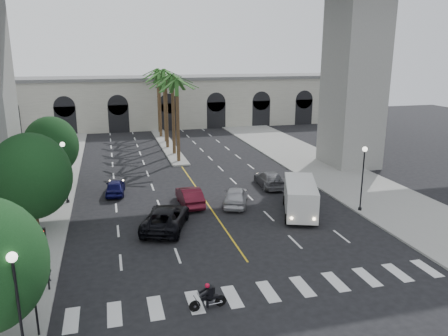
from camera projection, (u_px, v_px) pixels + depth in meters
ground at (259, 278)px, 24.74m from camera, size 140.00×140.00×0.00m
sidewalk_left at (20, 211)px, 34.97m from camera, size 8.00×100.00×0.15m
sidewalk_right at (353, 183)px, 42.48m from camera, size 8.00×100.00×0.15m
median at (167, 145)px, 60.20m from camera, size 2.00×24.00×0.20m
pier_building at (153, 102)px, 75.01m from camera, size 71.00×10.50×8.50m
palm_a at (177, 83)px, 48.56m from camera, size 3.20×3.20×10.30m
palm_b at (172, 79)px, 52.25m from camera, size 3.20×3.20×10.60m
palm_c at (165, 81)px, 56.03m from camera, size 3.20×3.20×10.10m
palm_d at (164, 73)px, 59.66m from camera, size 3.20×3.20×10.90m
palm_e at (159, 75)px, 63.45m from camera, size 3.20×3.20×10.40m
palm_f at (158, 72)px, 67.19m from camera, size 3.20×3.20×10.70m
street_tree_mid at (31, 176)px, 29.75m from camera, size 5.44×5.44×7.21m
street_tree_far at (51, 146)px, 41.03m from camera, size 5.04×5.04×6.68m
lamp_post_left_near at (18, 304)px, 16.39m from camera, size 0.40×0.40×5.35m
lamp_post_left_far at (65, 167)px, 36.00m from camera, size 0.40×0.40×5.35m
lamp_post_right at (363, 173)px, 34.24m from camera, size 0.40×0.40×5.35m
traffic_signal_near at (33, 287)px, 18.93m from camera, size 0.25×0.18×3.65m
traffic_signal_far at (45, 249)px, 22.67m from camera, size 0.25×0.18×3.65m
motorcycle_rider at (209, 297)px, 21.65m from camera, size 1.94×0.52×1.40m
car_a at (236, 196)px, 36.43m from camera, size 3.40×4.99×1.58m
car_b at (190, 196)px, 36.41m from camera, size 1.77×4.76×1.55m
car_c at (166, 218)px, 31.55m from camera, size 4.58×6.49×1.64m
car_d at (269, 179)px, 41.54m from camera, size 2.37×5.15×1.46m
car_e at (115, 187)px, 39.23m from camera, size 1.95×4.15×1.37m
cargo_van at (300, 197)px, 34.08m from camera, size 4.29×6.54×2.61m
pedestrian_a at (46, 267)px, 23.88m from camera, size 0.73×0.68×1.68m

